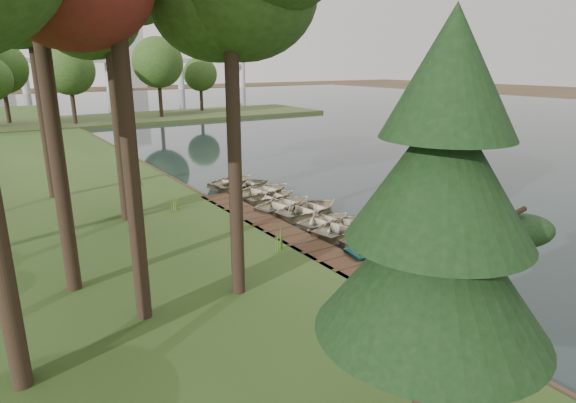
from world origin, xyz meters
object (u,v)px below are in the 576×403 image
boardwalk (290,238)px  stored_rowboat (137,206)px  rowboat_1 (390,246)px  rowboat_2 (372,236)px  pine_tree (439,213)px  rowboat_0 (431,258)px

boardwalk → stored_rowboat: (-4.63, 7.01, 0.46)m
rowboat_1 → stored_rowboat: bearing=41.2°
rowboat_2 → stored_rowboat: bearing=38.1°
rowboat_1 → pine_tree: bearing=145.2°
rowboat_1 → stored_rowboat: (-7.06, 10.65, 0.16)m
rowboat_1 → rowboat_2: rowboat_1 is taller
rowboat_2 → pine_tree: 13.42m
rowboat_0 → rowboat_1: bearing=25.6°
stored_rowboat → pine_tree: size_ratio=0.36×
rowboat_2 → stored_rowboat: (-7.38, 9.21, 0.25)m
boardwalk → pine_tree: pine_tree is taller
boardwalk → pine_tree: (-5.11, -11.86, 5.19)m
boardwalk → rowboat_2: (2.75, -2.20, 0.21)m
boardwalk → rowboat_1: size_ratio=4.19×
rowboat_1 → rowboat_2: 1.48m
rowboat_2 → stored_rowboat: stored_rowboat is taller
boardwalk → stored_rowboat: stored_rowboat is taller
boardwalk → stored_rowboat: size_ratio=5.42×
rowboat_2 → pine_tree: (-7.86, -9.67, 4.98)m
rowboat_1 → rowboat_2: bearing=-4.8°
boardwalk → rowboat_0: rowboat_0 is taller
rowboat_1 → stored_rowboat: stored_rowboat is taller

